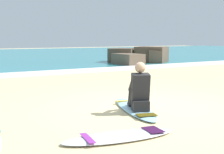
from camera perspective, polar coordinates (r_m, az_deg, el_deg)
ground_plane at (r=6.73m, az=6.14°, el=-5.57°), size 80.00×80.00×0.00m
breaking_foam at (r=12.94m, az=-12.96°, el=0.70°), size 80.00×0.90×0.11m
surfboard_main at (r=6.44m, az=4.22°, el=-5.81°), size 1.15×2.27×0.08m
surfer_seated at (r=6.14m, az=5.09°, el=-2.64°), size 0.59×0.77×0.95m
surfboard_spare_near at (r=4.66m, az=1.41°, el=-10.91°), size 1.83×0.79×0.08m
rock_outcrop_distant at (r=17.68m, az=5.09°, el=3.80°), size 3.66×3.47×0.99m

